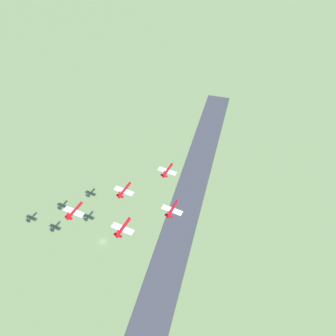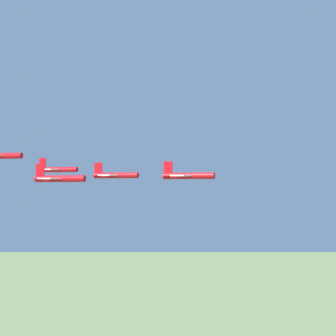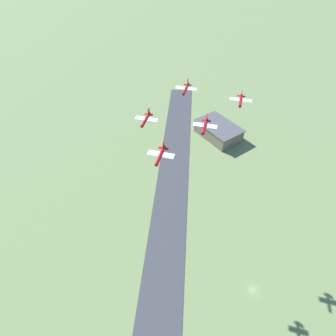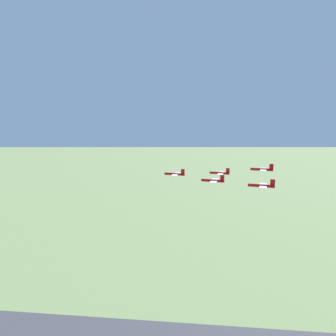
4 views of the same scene
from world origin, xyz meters
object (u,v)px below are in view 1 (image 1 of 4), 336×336
jet_2 (172,210)px  jet_3 (74,211)px  jet_4 (123,228)px  jet_0 (167,171)px  jet_1 (124,190)px

jet_2 → jet_3: bearing=-150.5°
jet_4 → jet_0: bearing=90.0°
jet_2 → jet_4: jet_4 is taller
jet_0 → jet_4: 37.29m
jet_0 → jet_1: 21.52m
jet_0 → jet_1: jet_1 is taller
jet_1 → jet_4: size_ratio=1.00×
jet_0 → jet_4: jet_4 is taller
jet_2 → jet_3: 37.69m
jet_1 → jet_3: bearing=-120.5°
jet_1 → jet_3: jet_3 is taller
jet_3 → jet_4: jet_4 is taller
jet_3 → jet_4: size_ratio=1.00×
jet_1 → jet_2: jet_1 is taller
jet_1 → jet_2: (16.68, 14.06, -0.91)m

